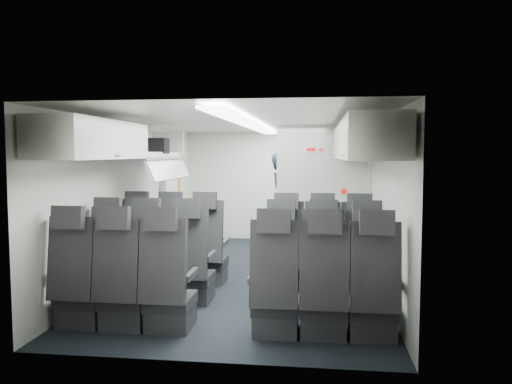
% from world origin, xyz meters
% --- Properties ---
extents(cabin_shell, '(3.41, 6.01, 2.16)m').
position_xyz_m(cabin_shell, '(0.00, 0.00, 1.12)').
color(cabin_shell, black).
rests_on(cabin_shell, ground).
extents(seat_row_front, '(3.33, 0.56, 1.24)m').
position_xyz_m(seat_row_front, '(-0.00, -0.53, 0.40)').
color(seat_row_front, '#28272A').
rests_on(seat_row_front, cabin_shell).
extents(seat_row_mid, '(3.33, 0.56, 1.24)m').
position_xyz_m(seat_row_mid, '(-0.00, -1.43, 0.40)').
color(seat_row_mid, '#28272A').
rests_on(seat_row_mid, cabin_shell).
extents(seat_row_rear, '(3.33, 0.56, 1.24)m').
position_xyz_m(seat_row_rear, '(-0.00, -2.33, 0.40)').
color(seat_row_rear, '#28272A').
rests_on(seat_row_rear, cabin_shell).
extents(overhead_bin_left_rear, '(0.53, 1.80, 0.40)m').
position_xyz_m(overhead_bin_left_rear, '(-1.40, -2.00, 1.86)').
color(overhead_bin_left_rear, silver).
rests_on(overhead_bin_left_rear, cabin_shell).
extents(overhead_bin_left_front_open, '(0.64, 1.70, 0.72)m').
position_xyz_m(overhead_bin_left_front_open, '(-1.44, -0.25, 1.74)').
color(overhead_bin_left_front_open, '#9E9E93').
rests_on(overhead_bin_left_front_open, cabin_shell).
extents(overhead_bin_right_rear, '(0.53, 1.80, 0.40)m').
position_xyz_m(overhead_bin_right_rear, '(1.40, -2.00, 1.86)').
color(overhead_bin_right_rear, silver).
rests_on(overhead_bin_right_rear, cabin_shell).
extents(overhead_bin_right_front, '(0.53, 1.70, 0.40)m').
position_xyz_m(overhead_bin_right_front, '(1.40, -0.25, 1.86)').
color(overhead_bin_right_front, silver).
rests_on(overhead_bin_right_front, cabin_shell).
extents(bulkhead_partition, '(1.40, 0.15, 2.13)m').
position_xyz_m(bulkhead_partition, '(0.98, 0.80, 1.08)').
color(bulkhead_partition, silver).
rests_on(bulkhead_partition, cabin_shell).
extents(galley_unit, '(0.85, 0.52, 1.90)m').
position_xyz_m(galley_unit, '(0.95, 2.72, 0.95)').
color(galley_unit, '#939399').
rests_on(galley_unit, cabin_shell).
extents(boarding_door, '(0.12, 1.27, 1.86)m').
position_xyz_m(boarding_door, '(-1.64, 1.55, 0.95)').
color(boarding_door, silver).
rests_on(boarding_door, cabin_shell).
extents(flight_attendant, '(0.61, 0.74, 1.74)m').
position_xyz_m(flight_attendant, '(0.28, 1.81, 0.87)').
color(flight_attendant, black).
rests_on(flight_attendant, ground).
extents(carry_on_bag, '(0.36, 0.25, 0.22)m').
position_xyz_m(carry_on_bag, '(-1.37, -0.13, 1.83)').
color(carry_on_bag, black).
rests_on(carry_on_bag, overhead_bin_left_front_open).
extents(papers, '(0.20, 0.04, 0.14)m').
position_xyz_m(papers, '(0.47, 1.76, 1.08)').
color(papers, white).
rests_on(papers, flight_attendant).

